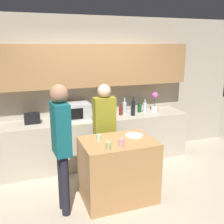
{
  "coord_description": "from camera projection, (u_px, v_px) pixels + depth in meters",
  "views": [
    {
      "loc": [
        -1.28,
        -3.07,
        2.2
      ],
      "look_at": [
        -0.03,
        0.38,
        1.24
      ],
      "focal_mm": 42.0,
      "sensor_mm": 36.0,
      "label": 1
    }
  ],
  "objects": [
    {
      "name": "cup_2",
      "position": [
        121.0,
        142.0,
        3.43
      ],
      "size": [
        0.07,
        0.07,
        0.11
      ],
      "color": "pink",
      "rests_on": "kitchen_island"
    },
    {
      "name": "microwave",
      "position": [
        75.0,
        111.0,
        4.69
      ],
      "size": [
        0.52,
        0.39,
        0.3
      ],
      "color": "#B7BABC",
      "rests_on": "back_counter"
    },
    {
      "name": "bottle_4",
      "position": [
        140.0,
        108.0,
        5.21
      ],
      "size": [
        0.08,
        0.08,
        0.22
      ],
      "color": "#194723",
      "rests_on": "back_counter"
    },
    {
      "name": "bottle_3",
      "position": [
        133.0,
        106.0,
        5.16
      ],
      "size": [
        0.08,
        0.08,
        0.32
      ],
      "color": "black",
      "rests_on": "back_counter"
    },
    {
      "name": "cup_0",
      "position": [
        99.0,
        137.0,
        3.65
      ],
      "size": [
        0.07,
        0.07,
        0.09
      ],
      "color": "#B3CCA7",
      "rests_on": "kitchen_island"
    },
    {
      "name": "back_counter",
      "position": [
        95.0,
        140.0,
        4.92
      ],
      "size": [
        3.6,
        0.62,
        0.88
      ],
      "color": "#B7AD99",
      "rests_on": "ground_plane"
    },
    {
      "name": "bottle_2",
      "position": [
        133.0,
        111.0,
        4.96
      ],
      "size": [
        0.08,
        0.08,
        0.25
      ],
      "color": "black",
      "rests_on": "back_counter"
    },
    {
      "name": "bottle_1",
      "position": [
        125.0,
        108.0,
        5.07
      ],
      "size": [
        0.08,
        0.08,
        0.32
      ],
      "color": "silver",
      "rests_on": "back_counter"
    },
    {
      "name": "kitchen_island",
      "position": [
        118.0,
        170.0,
        3.76
      ],
      "size": [
        1.03,
        0.73,
        0.89
      ],
      "color": "#B27F4C",
      "rests_on": "ground_plane"
    },
    {
      "name": "bottle_0",
      "position": [
        121.0,
        110.0,
        4.99
      ],
      "size": [
        0.08,
        0.08,
        0.23
      ],
      "color": "maroon",
      "rests_on": "back_counter"
    },
    {
      "name": "plate_on_island",
      "position": [
        134.0,
        135.0,
        3.84
      ],
      "size": [
        0.26,
        0.26,
        0.01
      ],
      "color": "white",
      "rests_on": "kitchen_island"
    },
    {
      "name": "person_center",
      "position": [
        61.0,
        139.0,
        3.3
      ],
      "size": [
        0.23,
        0.35,
        1.73
      ],
      "rotation": [
        0.0,
        0.0,
        -1.5
      ],
      "color": "black",
      "rests_on": "ground_plane"
    },
    {
      "name": "bottle_5",
      "position": [
        145.0,
        107.0,
        5.19
      ],
      "size": [
        0.08,
        0.08,
        0.26
      ],
      "color": "silver",
      "rests_on": "back_counter"
    },
    {
      "name": "toaster",
      "position": [
        32.0,
        118.0,
        4.46
      ],
      "size": [
        0.26,
        0.16,
        0.18
      ],
      "color": "black",
      "rests_on": "back_counter"
    },
    {
      "name": "back_wall",
      "position": [
        90.0,
        80.0,
        4.89
      ],
      "size": [
        6.4,
        0.4,
        2.7
      ],
      "color": "#B2A893",
      "rests_on": "ground_plane"
    },
    {
      "name": "ground_plane",
      "position": [
        123.0,
        202.0,
        3.77
      ],
      "size": [
        14.0,
        14.0,
        0.0
      ],
      "primitive_type": "plane",
      "color": "#BCAD93"
    },
    {
      "name": "person_left",
      "position": [
        104.0,
        124.0,
        4.21
      ],
      "size": [
        0.34,
        0.21,
        1.6
      ],
      "rotation": [
        0.0,
        0.0,
        -3.15
      ],
      "color": "black",
      "rests_on": "ground_plane"
    },
    {
      "name": "cup_1",
      "position": [
        108.0,
        146.0,
        3.33
      ],
      "size": [
        0.07,
        0.07,
        0.1
      ],
      "color": "tan",
      "rests_on": "kitchen_island"
    },
    {
      "name": "potted_plant",
      "position": [
        155.0,
        102.0,
        5.21
      ],
      "size": [
        0.14,
        0.14,
        0.39
      ],
      "color": "silver",
      "rests_on": "back_counter"
    }
  ]
}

